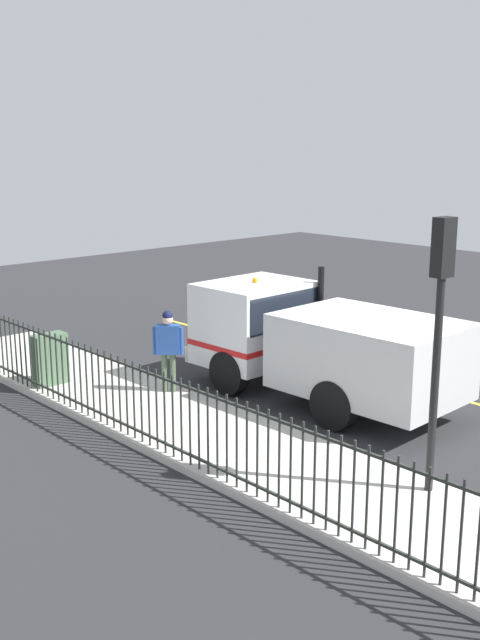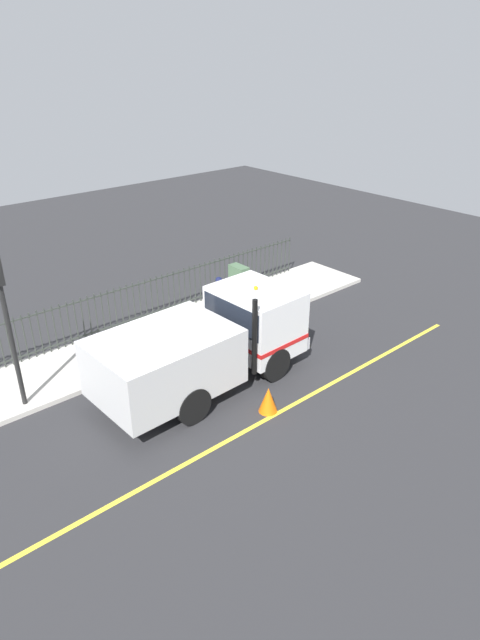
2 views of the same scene
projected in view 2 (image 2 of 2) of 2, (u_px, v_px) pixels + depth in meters
ground_plane at (166, 403)px, 13.97m from camera, size 45.58×45.58×0.00m
sidewalk_slab at (108, 355)px, 16.02m from camera, size 2.57×20.72×0.13m
lane_marking at (220, 445)px, 12.46m from camera, size 0.12×18.64×0.01m
work_truck at (212, 339)px, 14.31m from camera, size 2.53×6.03×2.63m
worker_standing at (219, 297)px, 16.99m from camera, size 0.51×0.51×1.75m
iron_fence at (86, 318)px, 16.45m from camera, size 0.04×17.65×1.43m
traffic_light_near at (3, 298)px, 12.41m from camera, size 0.32×0.24×4.12m
utility_cabinet at (239, 281)px, 19.56m from camera, size 0.74×0.39×1.12m
traffic_cone at (268, 400)px, 13.49m from camera, size 0.48×0.48×0.68m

